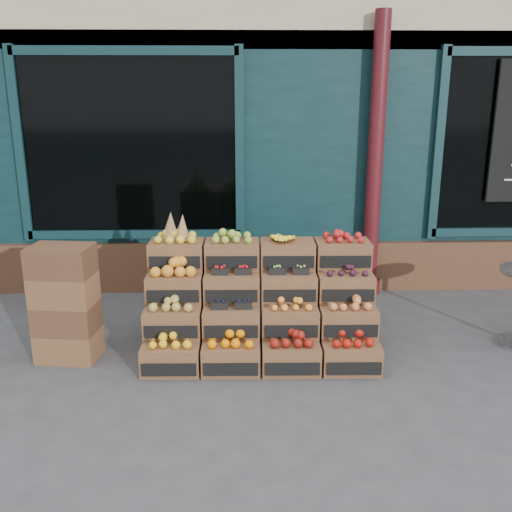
{
  "coord_description": "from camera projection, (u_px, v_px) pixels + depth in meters",
  "views": [
    {
      "loc": [
        -0.34,
        -4.48,
        2.33
      ],
      "look_at": [
        -0.2,
        0.7,
        0.85
      ],
      "focal_mm": 40.0,
      "sensor_mm": 36.0,
      "label": 1
    }
  ],
  "objects": [
    {
      "name": "shop_facade",
      "position": [
        261.0,
        89.0,
        9.21
      ],
      "size": [
        12.0,
        6.24,
        4.8
      ],
      "color": "#0C272A",
      "rests_on": "ground"
    },
    {
      "name": "spare_crates",
      "position": [
        65.0,
        304.0,
        5.07
      ],
      "size": [
        0.57,
        0.42,
        1.06
      ],
      "rotation": [
        0.0,
        0.0,
        -0.11
      ],
      "color": "brown",
      "rests_on": "ground"
    },
    {
      "name": "crate_display",
      "position": [
        259.0,
        310.0,
        5.28
      ],
      "size": [
        2.07,
        1.03,
        1.29
      ],
      "rotation": [
        0.0,
        0.0,
        -0.01
      ],
      "color": "brown",
      "rests_on": "ground"
    },
    {
      "name": "shopkeeper",
      "position": [
        133.0,
        203.0,
        7.19
      ],
      "size": [
        0.76,
        0.52,
        2.0
      ],
      "primitive_type": "imported",
      "rotation": [
        0.0,
        0.0,
        3.08
      ],
      "color": "#144623",
      "rests_on": "ground"
    },
    {
      "name": "ground",
      "position": [
        281.0,
        372.0,
        4.95
      ],
      "size": [
        60.0,
        60.0,
        0.0
      ],
      "primitive_type": "plane",
      "color": "#3E3E41",
      "rests_on": "ground"
    }
  ]
}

